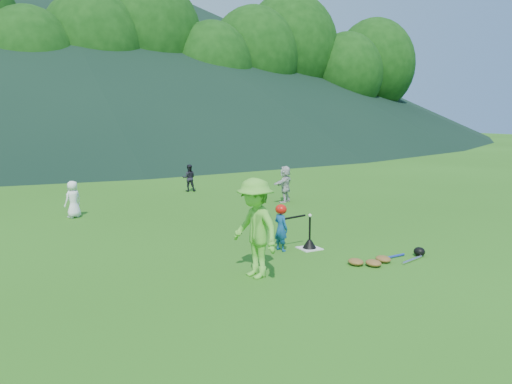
% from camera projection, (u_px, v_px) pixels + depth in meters
% --- Properties ---
extents(ground, '(120.00, 120.00, 0.00)m').
position_uv_depth(ground, '(309.00, 249.00, 10.81)').
color(ground, '#296216').
rests_on(ground, ground).
extents(home_plate, '(0.45, 0.45, 0.02)m').
position_uv_depth(home_plate, '(309.00, 248.00, 10.81)').
color(home_plate, silver).
rests_on(home_plate, ground).
extents(baseball, '(0.08, 0.08, 0.08)m').
position_uv_depth(baseball, '(310.00, 215.00, 10.70)').
color(baseball, white).
rests_on(baseball, batting_tee).
extents(batter_child, '(0.31, 0.40, 0.98)m').
position_uv_depth(batter_child, '(281.00, 228.00, 10.59)').
color(batter_child, navy).
rests_on(batter_child, ground).
extents(adult_coach, '(0.83, 1.24, 1.79)m').
position_uv_depth(adult_coach, '(255.00, 228.00, 8.83)').
color(adult_coach, '#63C038').
rests_on(adult_coach, ground).
extents(fielder_a, '(0.61, 0.54, 1.04)m').
position_uv_depth(fielder_a, '(73.00, 199.00, 13.99)').
color(fielder_a, white).
rests_on(fielder_a, ground).
extents(fielder_b, '(0.59, 0.52, 1.02)m').
position_uv_depth(fielder_b, '(189.00, 178.00, 18.75)').
color(fielder_b, black).
rests_on(fielder_b, ground).
extents(fielder_d, '(1.12, 0.93, 1.21)m').
position_uv_depth(fielder_d, '(285.00, 184.00, 16.45)').
color(fielder_d, silver).
rests_on(fielder_d, ground).
extents(batting_tee, '(0.30, 0.30, 0.68)m').
position_uv_depth(batting_tee, '(310.00, 243.00, 10.79)').
color(batting_tee, black).
rests_on(batting_tee, home_plate).
extents(batter_gear, '(0.73, 0.26, 0.34)m').
position_uv_depth(batter_gear, '(282.00, 210.00, 10.54)').
color(batter_gear, red).
rests_on(batter_gear, ground).
extents(equipment_pile, '(1.80, 0.61, 0.19)m').
position_uv_depth(equipment_pile, '(384.00, 259.00, 9.82)').
color(equipment_pile, olive).
rests_on(equipment_pile, ground).
extents(outfield_fence, '(70.07, 0.08, 1.33)m').
position_uv_depth(outfield_fence, '(89.00, 145.00, 35.20)').
color(outfield_fence, gray).
rests_on(outfield_fence, ground).
extents(tree_line, '(70.04, 11.40, 14.82)m').
position_uv_depth(tree_line, '(74.00, 46.00, 39.23)').
color(tree_line, '#382314').
rests_on(tree_line, ground).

